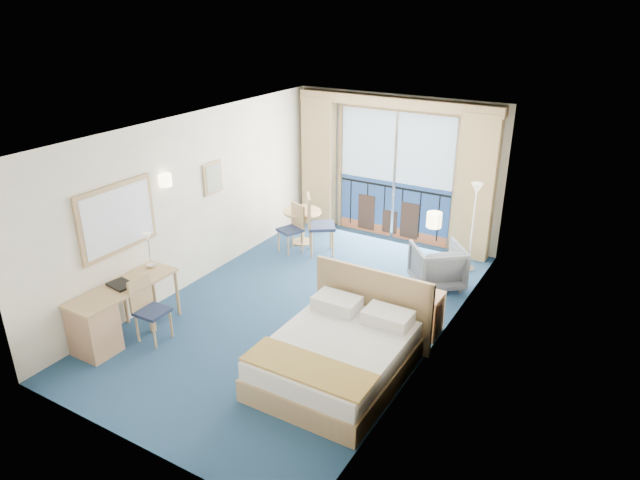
{
  "coord_description": "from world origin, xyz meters",
  "views": [
    {
      "loc": [
        3.96,
        -6.24,
        4.28
      ],
      "look_at": [
        0.17,
        0.2,
        1.08
      ],
      "focal_mm": 32.0,
      "sensor_mm": 36.0,
      "label": 1
    }
  ],
  "objects_px": {
    "nightstand": "(423,313)",
    "table_chair_b": "(293,225)",
    "bed": "(339,354)",
    "armchair": "(437,266)",
    "desk": "(101,321)",
    "desk_chair": "(147,305)",
    "table_chair_a": "(316,221)",
    "round_table": "(302,219)",
    "floor_lamp": "(475,205)"
  },
  "relations": [
    {
      "from": "nightstand",
      "to": "table_chair_b",
      "type": "height_order",
      "value": "table_chair_b"
    },
    {
      "from": "bed",
      "to": "armchair",
      "type": "distance_m",
      "value": 2.86
    },
    {
      "from": "desk",
      "to": "desk_chair",
      "type": "xyz_separation_m",
      "value": [
        0.35,
        0.49,
        0.1
      ]
    },
    {
      "from": "desk",
      "to": "table_chair_b",
      "type": "distance_m",
      "value": 3.93
    },
    {
      "from": "bed",
      "to": "desk",
      "type": "height_order",
      "value": "bed"
    },
    {
      "from": "bed",
      "to": "table_chair_a",
      "type": "distance_m",
      "value": 3.63
    },
    {
      "from": "round_table",
      "to": "table_chair_a",
      "type": "xyz_separation_m",
      "value": [
        0.47,
        -0.28,
        0.13
      ]
    },
    {
      "from": "nightstand",
      "to": "desk",
      "type": "bearing_deg",
      "value": -144.31
    },
    {
      "from": "bed",
      "to": "armchair",
      "type": "bearing_deg",
      "value": 85.64
    },
    {
      "from": "nightstand",
      "to": "round_table",
      "type": "bearing_deg",
      "value": 149.69
    },
    {
      "from": "table_chair_b",
      "to": "desk",
      "type": "bearing_deg",
      "value": -74.95
    },
    {
      "from": "desk",
      "to": "round_table",
      "type": "distance_m",
      "value": 4.32
    },
    {
      "from": "table_chair_a",
      "to": "table_chair_b",
      "type": "xyz_separation_m",
      "value": [
        -0.4,
        -0.12,
        -0.12
      ]
    },
    {
      "from": "nightstand",
      "to": "desk_chair",
      "type": "distance_m",
      "value": 3.72
    },
    {
      "from": "floor_lamp",
      "to": "nightstand",
      "type": "bearing_deg",
      "value": -88.96
    },
    {
      "from": "bed",
      "to": "nightstand",
      "type": "height_order",
      "value": "bed"
    },
    {
      "from": "bed",
      "to": "armchair",
      "type": "relative_size",
      "value": 2.57
    },
    {
      "from": "bed",
      "to": "desk",
      "type": "relative_size",
      "value": 1.27
    },
    {
      "from": "round_table",
      "to": "table_chair_b",
      "type": "bearing_deg",
      "value": -80.43
    },
    {
      "from": "desk",
      "to": "table_chair_a",
      "type": "bearing_deg",
      "value": 77.97
    },
    {
      "from": "armchair",
      "to": "table_chair_b",
      "type": "xyz_separation_m",
      "value": [
        -2.7,
        -0.01,
        0.15
      ]
    },
    {
      "from": "desk_chair",
      "to": "table_chair_a",
      "type": "xyz_separation_m",
      "value": [
        0.51,
        3.53,
        0.11
      ]
    },
    {
      "from": "round_table",
      "to": "table_chair_a",
      "type": "height_order",
      "value": "table_chair_a"
    },
    {
      "from": "desk_chair",
      "to": "table_chair_a",
      "type": "height_order",
      "value": "table_chair_a"
    },
    {
      "from": "nightstand",
      "to": "desk",
      "type": "distance_m",
      "value": 4.28
    },
    {
      "from": "desk_chair",
      "to": "desk",
      "type": "bearing_deg",
      "value": 143.21
    },
    {
      "from": "bed",
      "to": "table_chair_a",
      "type": "bearing_deg",
      "value": 125.16
    },
    {
      "from": "bed",
      "to": "nightstand",
      "type": "relative_size",
      "value": 3.32
    },
    {
      "from": "nightstand",
      "to": "table_chair_b",
      "type": "xyz_separation_m",
      "value": [
        -3.02,
        1.4,
        0.2
      ]
    },
    {
      "from": "floor_lamp",
      "to": "table_chair_b",
      "type": "bearing_deg",
      "value": -164.29
    },
    {
      "from": "desk_chair",
      "to": "round_table",
      "type": "relative_size",
      "value": 1.26
    },
    {
      "from": "floor_lamp",
      "to": "table_chair_a",
      "type": "height_order",
      "value": "floor_lamp"
    },
    {
      "from": "bed",
      "to": "table_chair_b",
      "type": "distance_m",
      "value": 3.78
    },
    {
      "from": "desk",
      "to": "desk_chair",
      "type": "height_order",
      "value": "desk_chair"
    },
    {
      "from": "bed",
      "to": "nightstand",
      "type": "distance_m",
      "value": 1.53
    },
    {
      "from": "bed",
      "to": "desk_chair",
      "type": "xyz_separation_m",
      "value": [
        -2.59,
        -0.57,
        0.21
      ]
    },
    {
      "from": "desk",
      "to": "table_chair_a",
      "type": "height_order",
      "value": "table_chair_a"
    },
    {
      "from": "bed",
      "to": "desk_chair",
      "type": "bearing_deg",
      "value": -167.61
    },
    {
      "from": "nightstand",
      "to": "desk",
      "type": "relative_size",
      "value": 0.38
    },
    {
      "from": "table_chair_a",
      "to": "bed",
      "type": "bearing_deg",
      "value": -179.44
    },
    {
      "from": "nightstand",
      "to": "desk_chair",
      "type": "bearing_deg",
      "value": -147.29
    },
    {
      "from": "desk",
      "to": "round_table",
      "type": "relative_size",
      "value": 2.21
    },
    {
      "from": "armchair",
      "to": "floor_lamp",
      "type": "xyz_separation_m",
      "value": [
        0.28,
        0.83,
        0.81
      ]
    },
    {
      "from": "nightstand",
      "to": "desk",
      "type": "height_order",
      "value": "desk"
    },
    {
      "from": "nightstand",
      "to": "table_chair_b",
      "type": "distance_m",
      "value": 3.34
    },
    {
      "from": "armchair",
      "to": "desk",
      "type": "distance_m",
      "value": 5.03
    },
    {
      "from": "round_table",
      "to": "table_chair_a",
      "type": "distance_m",
      "value": 0.56
    },
    {
      "from": "nightstand",
      "to": "floor_lamp",
      "type": "bearing_deg",
      "value": 91.04
    },
    {
      "from": "bed",
      "to": "round_table",
      "type": "relative_size",
      "value": 2.8
    },
    {
      "from": "bed",
      "to": "desk_chair",
      "type": "distance_m",
      "value": 2.66
    }
  ]
}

